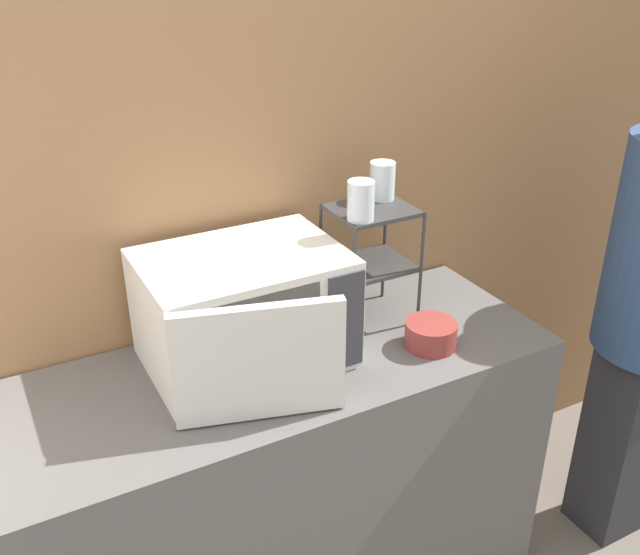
{
  "coord_description": "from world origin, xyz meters",
  "views": [
    {
      "loc": [
        -0.64,
        -1.19,
        1.97
      ],
      "look_at": [
        0.17,
        0.31,
        1.11
      ],
      "focal_mm": 40.0,
      "sensor_mm": 36.0,
      "label": 1
    }
  ],
  "objects": [
    {
      "name": "wall_back",
      "position": [
        0.0,
        0.61,
        1.3
      ],
      "size": [
        8.0,
        0.06,
        2.6
      ],
      "color": "olive",
      "rests_on": "ground_plane"
    },
    {
      "name": "bowl",
      "position": [
        0.45,
        0.17,
        0.93
      ],
      "size": [
        0.15,
        0.15,
        0.07
      ],
      "color": "maroon",
      "rests_on": "counter"
    },
    {
      "name": "dish_rack",
      "position": [
        0.38,
        0.39,
        1.14
      ],
      "size": [
        0.23,
        0.2,
        0.35
      ],
      "color": "#333333",
      "rests_on": "counter"
    },
    {
      "name": "glass_back_right",
      "position": [
        0.44,
        0.44,
        1.3
      ],
      "size": [
        0.07,
        0.07,
        0.11
      ],
      "color": "silver",
      "rests_on": "dish_rack"
    },
    {
      "name": "glass_front_left",
      "position": [
        0.3,
        0.33,
        1.3
      ],
      "size": [
        0.07,
        0.07,
        0.11
      ],
      "color": "silver",
      "rests_on": "dish_rack"
    },
    {
      "name": "microwave",
      "position": [
        -0.04,
        0.34,
        1.05
      ],
      "size": [
        0.53,
        0.51,
        0.31
      ],
      "color": "silver",
      "rests_on": "counter"
    },
    {
      "name": "counter",
      "position": [
        0.0,
        0.28,
        0.45
      ],
      "size": [
        1.6,
        0.57,
        0.89
      ],
      "color": "#595654",
      "rests_on": "ground_plane"
    }
  ]
}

